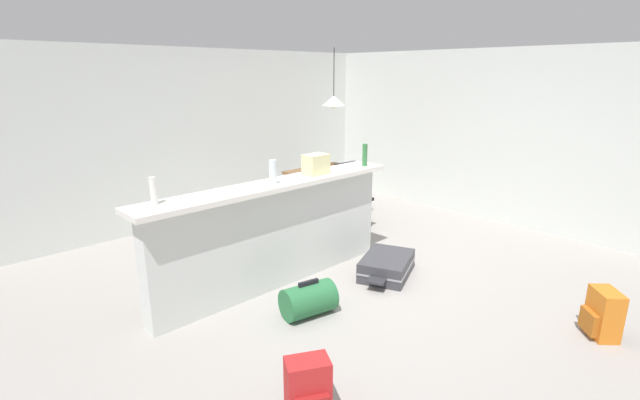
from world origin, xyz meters
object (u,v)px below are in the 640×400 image
object	(u,v)px
bottle_white	(153,191)
bottle_green	(365,155)
duffel_bag_green	(309,300)
backpack_orange	(603,315)
suitcase_flat_charcoal	(387,266)
pendant_lamp	(334,101)
backpack_red	(308,391)
dining_chair_near_partition	(350,192)
dining_table	(327,176)
grocery_bag	(316,164)
bottle_clear	(273,172)

from	to	relation	value
bottle_white	bottle_green	bearing A→B (deg)	-3.34
duffel_bag_green	bottle_white	bearing A→B (deg)	142.45
bottle_white	backpack_orange	xyz separation A→B (m)	(2.57, -2.75, -1.02)
suitcase_flat_charcoal	backpack_orange	bearing A→B (deg)	-79.91
pendant_lamp	backpack_red	bearing A→B (deg)	-137.26
bottle_white	backpack_orange	size ratio (longest dim) A/B	0.56
dining_chair_near_partition	pendant_lamp	world-z (taller)	pendant_lamp
bottle_white	dining_table	world-z (taller)	bottle_white
dining_table	suitcase_flat_charcoal	world-z (taller)	dining_table
suitcase_flat_charcoal	dining_table	bearing A→B (deg)	63.15
dining_table	dining_chair_near_partition	size ratio (longest dim) A/B	1.18
pendant_lamp	grocery_bag	bearing A→B (deg)	-140.65
backpack_red	grocery_bag	bearing A→B (deg)	45.63
bottle_white	dining_chair_near_partition	xyz separation A→B (m)	(3.13, 0.66, -0.70)
dining_chair_near_partition	dining_table	bearing A→B (deg)	82.87
suitcase_flat_charcoal	backpack_orange	world-z (taller)	backpack_orange
bottle_clear	dining_table	world-z (taller)	bottle_clear
dining_table	backpack_orange	distance (m)	4.03
bottle_white	suitcase_flat_charcoal	bearing A→B (deg)	-18.52
bottle_green	backpack_red	distance (m)	3.02
bottle_white	bottle_clear	xyz separation A→B (m)	(1.16, -0.11, 0.00)
dining_chair_near_partition	suitcase_flat_charcoal	xyz separation A→B (m)	(-0.92, -1.40, -0.41)
bottle_green	suitcase_flat_charcoal	bearing A→B (deg)	-114.78
grocery_bag	dining_table	distance (m)	2.01
bottle_white	dining_table	distance (m)	3.47
bottle_clear	grocery_bag	bearing A→B (deg)	2.86
duffel_bag_green	dining_chair_near_partition	bearing A→B (deg)	34.30
bottle_clear	duffel_bag_green	size ratio (longest dim) A/B	0.46
pendant_lamp	backpack_red	distance (m)	4.58
bottle_green	backpack_red	xyz separation A→B (m)	(-2.35, -1.60, -1.03)
grocery_bag	dining_table	xyz separation A→B (m)	(1.44, 1.29, -0.57)
dining_chair_near_partition	suitcase_flat_charcoal	distance (m)	1.73
grocery_bag	suitcase_flat_charcoal	world-z (taller)	grocery_bag
bottle_white	suitcase_flat_charcoal	distance (m)	2.58
bottle_green	backpack_orange	distance (m)	2.80
suitcase_flat_charcoal	backpack_orange	size ratio (longest dim) A/B	2.12
backpack_red	duffel_bag_green	distance (m)	1.31
dining_chair_near_partition	backpack_orange	size ratio (longest dim) A/B	2.21
bottle_white	grocery_bag	world-z (taller)	bottle_white
dining_table	suitcase_flat_charcoal	xyz separation A→B (m)	(-0.99, -1.95, -0.54)
grocery_bag	duffel_bag_green	world-z (taller)	grocery_bag
suitcase_flat_charcoal	pendant_lamp	bearing A→B (deg)	60.46
bottle_clear	suitcase_flat_charcoal	xyz separation A→B (m)	(1.05, -0.63, -1.11)
dining_chair_near_partition	duffel_bag_green	distance (m)	2.59
bottle_clear	pendant_lamp	xyz separation A→B (m)	(2.14, 1.29, 0.54)
bottle_green	dining_table	distance (m)	1.64
bottle_clear	duffel_bag_green	world-z (taller)	bottle_clear
dining_chair_near_partition	suitcase_flat_charcoal	world-z (taller)	dining_chair_near_partition
bottle_clear	grocery_bag	world-z (taller)	bottle_clear
suitcase_flat_charcoal	grocery_bag	bearing A→B (deg)	124.51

